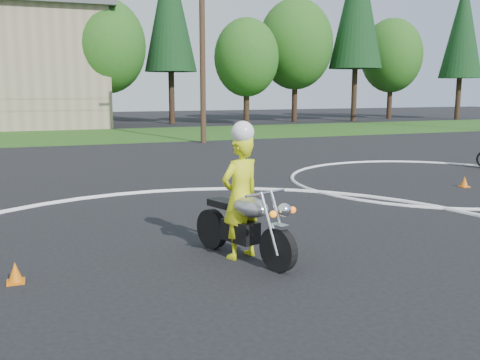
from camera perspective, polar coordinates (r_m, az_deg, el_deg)
name	(u,v)px	position (r m, az deg, el deg)	size (l,w,h in m)	color
ground	(324,343)	(6.04, 8.91, -16.81)	(120.00, 120.00, 0.00)	black
grass_strip	(90,136)	(31.90, -15.75, 4.54)	(120.00, 10.00, 0.02)	#1E4714
course_markings	(311,227)	(10.61, 7.56, -4.98)	(19.05, 19.05, 0.12)	silver
primary_motorcycle	(245,224)	(8.44, 0.52, -4.76)	(1.02, 2.15, 1.18)	black
rider_primary_grp	(241,193)	(8.45, 0.07, -1.37)	(0.85, 0.70, 2.20)	#CFD916
treeline	(272,38)	(43.18, 3.46, 14.92)	(38.20, 8.10, 14.52)	#382619
utility_poles	(202,36)	(26.93, -4.05, 15.05)	(41.60, 1.12, 10.00)	#473321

